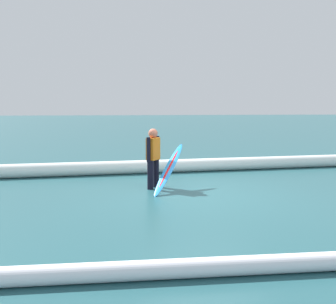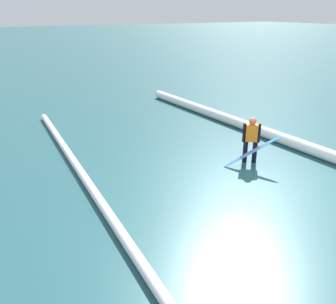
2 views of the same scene
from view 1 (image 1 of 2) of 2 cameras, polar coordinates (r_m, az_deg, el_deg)
ground_plane at (r=8.32m, az=5.04°, el=-6.40°), size 199.07×199.07×0.00m
surfer at (r=8.83m, az=-2.25°, el=-0.46°), size 0.36×0.43×1.40m
surfboard at (r=8.68m, az=0.17°, el=-2.50°), size 1.05×1.43×1.02m
wave_crest_foreground at (r=11.13m, az=0.95°, el=-2.09°), size 19.43×1.10×0.38m
wave_crest_midground at (r=4.95m, az=23.90°, el=-14.77°), size 18.55×1.39×0.22m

